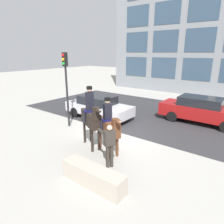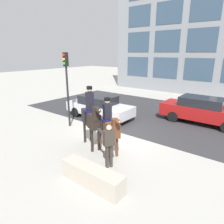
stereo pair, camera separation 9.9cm
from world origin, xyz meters
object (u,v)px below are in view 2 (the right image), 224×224
(pedestrian_bystander, at_px, (109,143))
(planter_ledge, at_px, (92,176))
(street_car_near_lane, at_px, (99,106))
(street_car_far_lane, at_px, (203,110))
(mounted_horse_lead, at_px, (91,117))
(mounted_horse_companion, at_px, (108,125))
(traffic_light, at_px, (67,78))

(pedestrian_bystander, relative_size, planter_ledge, 0.73)
(street_car_near_lane, distance_m, street_car_far_lane, 6.32)
(mounted_horse_lead, distance_m, street_car_near_lane, 4.24)
(pedestrian_bystander, xyz_separation_m, street_car_near_lane, (-4.20, 4.21, -0.23))
(street_car_far_lane, bearing_deg, street_car_near_lane, -151.81)
(mounted_horse_lead, relative_size, street_car_near_lane, 0.61)
(mounted_horse_companion, relative_size, street_car_near_lane, 0.53)
(pedestrian_bystander, relative_size, street_car_near_lane, 0.37)
(pedestrian_bystander, bearing_deg, planter_ledge, 129.02)
(mounted_horse_companion, distance_m, street_car_near_lane, 4.79)
(street_car_far_lane, height_order, traffic_light, traffic_light)
(street_car_far_lane, xyz_separation_m, traffic_light, (-5.91, -5.22, 1.94))
(mounted_horse_lead, distance_m, planter_ledge, 2.99)
(street_car_far_lane, distance_m, planter_ledge, 8.44)
(street_car_far_lane, bearing_deg, pedestrian_bystander, -100.82)
(mounted_horse_lead, relative_size, mounted_horse_companion, 1.16)
(mounted_horse_lead, xyz_separation_m, mounted_horse_companion, (0.93, 0.05, -0.21))
(planter_ledge, bearing_deg, pedestrian_bystander, 102.14)
(mounted_horse_companion, bearing_deg, street_car_far_lane, 97.47)
(mounted_horse_companion, bearing_deg, pedestrian_bystander, -24.59)
(mounted_horse_companion, distance_m, planter_ledge, 2.46)
(street_car_near_lane, bearing_deg, mounted_horse_lead, -53.08)
(street_car_far_lane, bearing_deg, mounted_horse_companion, -108.67)
(mounted_horse_companion, distance_m, traffic_light, 4.23)
(pedestrian_bystander, height_order, traffic_light, traffic_light)
(mounted_horse_lead, bearing_deg, traffic_light, -174.37)
(pedestrian_bystander, bearing_deg, street_car_far_lane, -73.93)
(mounted_horse_companion, relative_size, street_car_far_lane, 0.49)
(mounted_horse_lead, bearing_deg, pedestrian_bystander, -0.17)
(pedestrian_bystander, distance_m, street_car_near_lane, 5.95)
(street_car_near_lane, distance_m, planter_ledge, 6.98)
(street_car_far_lane, bearing_deg, mounted_horse_lead, -115.73)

